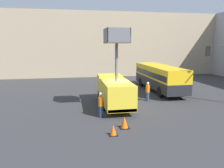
{
  "coord_description": "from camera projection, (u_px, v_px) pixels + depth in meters",
  "views": [
    {
      "loc": [
        -4.06,
        -17.88,
        5.36
      ],
      "look_at": [
        -0.52,
        1.31,
        1.83
      ],
      "focal_mm": 35.0,
      "sensor_mm": 36.0,
      "label": 1
    }
  ],
  "objects": [
    {
      "name": "building_backdrop_far",
      "position": [
        93.0,
        45.0,
        40.56
      ],
      "size": [
        44.0,
        10.0,
        10.73
      ],
      "color": "tan",
      "rests_on": "ground_plane"
    },
    {
      "name": "road_worker_near_truck",
      "position": [
        101.0,
        105.0,
        16.15
      ],
      "size": [
        0.38,
        0.38,
        1.9
      ],
      "rotation": [
        0.0,
        0.0,
        2.35
      ],
      "color": "navy",
      "rests_on": "ground_plane"
    },
    {
      "name": "city_bus",
      "position": [
        159.0,
        76.0,
        25.46
      ],
      "size": [
        2.57,
        10.15,
        2.94
      ],
      "rotation": [
        0.0,
        0.0,
        1.82
      ],
      "color": "#232328",
      "rests_on": "ground_plane"
    },
    {
      "name": "road_worker_directing",
      "position": [
        148.0,
        91.0,
        20.99
      ],
      "size": [
        0.38,
        0.38,
        1.85
      ],
      "rotation": [
        0.0,
        0.0,
        1.34
      ],
      "color": "navy",
      "rests_on": "ground_plane"
    },
    {
      "name": "traffic_cone_mid_road",
      "position": [
        113.0,
        130.0,
        13.07
      ],
      "size": [
        0.54,
        0.54,
        0.62
      ],
      "color": "black",
      "rests_on": "ground_plane"
    },
    {
      "name": "ground_plane",
      "position": [
        121.0,
        107.0,
        18.99
      ],
      "size": [
        120.0,
        120.0,
        0.0
      ],
      "primitive_type": "plane",
      "color": "#333335"
    },
    {
      "name": "utility_truck",
      "position": [
        114.0,
        89.0,
        18.94
      ],
      "size": [
        2.23,
        6.6,
        6.61
      ],
      "color": "yellow",
      "rests_on": "ground_plane"
    },
    {
      "name": "traffic_cone_near_truck",
      "position": [
        124.0,
        123.0,
        14.19
      ],
      "size": [
        0.64,
        0.64,
        0.74
      ],
      "color": "black",
      "rests_on": "ground_plane"
    }
  ]
}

